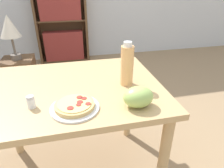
{
  "coord_description": "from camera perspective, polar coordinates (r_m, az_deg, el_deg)",
  "views": [
    {
      "loc": [
        -0.01,
        -1.08,
        1.31
      ],
      "look_at": [
        0.2,
        -0.15,
        0.81
      ],
      "focal_mm": 32.0,
      "sensor_mm": 36.0,
      "label": 1
    }
  ],
  "objects": [
    {
      "name": "dining_table",
      "position": [
        1.25,
        -11.48,
        -5.33
      ],
      "size": [
        1.07,
        0.8,
        0.75
      ],
      "color": "tan",
      "rests_on": "ground_plane"
    },
    {
      "name": "pizza_on_plate",
      "position": [
        0.99,
        -10.59,
        -6.19
      ],
      "size": [
        0.24,
        0.24,
        0.04
      ],
      "color": "white",
      "rests_on": "dining_table"
    },
    {
      "name": "grape_bunch",
      "position": [
        0.98,
        7.55,
        -3.68
      ],
      "size": [
        0.15,
        0.12,
        0.1
      ],
      "color": "#A8CC66",
      "rests_on": "dining_table"
    },
    {
      "name": "drink_bottle",
      "position": [
        1.15,
        4.31,
        5.4
      ],
      "size": [
        0.07,
        0.07,
        0.26
      ],
      "color": "#EFB270",
      "rests_on": "dining_table"
    },
    {
      "name": "salt_shaker",
      "position": [
        1.05,
        -22.13,
        -4.78
      ],
      "size": [
        0.04,
        0.04,
        0.06
      ],
      "color": "white",
      "rests_on": "dining_table"
    },
    {
      "name": "bookshelf",
      "position": [
        3.61,
        -14.15,
        16.29
      ],
      "size": [
        0.84,
        0.26,
        1.41
      ],
      "color": "brown",
      "rests_on": "ground_plane"
    },
    {
      "name": "side_table",
      "position": [
        2.58,
        -24.42,
        1.01
      ],
      "size": [
        0.34,
        0.34,
        0.52
      ],
      "color": "brown",
      "rests_on": "ground_plane"
    },
    {
      "name": "table_lamp",
      "position": [
        2.39,
        -27.28,
        13.95
      ],
      "size": [
        0.21,
        0.21,
        0.48
      ],
      "color": "#665B51",
      "rests_on": "side_table"
    }
  ]
}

